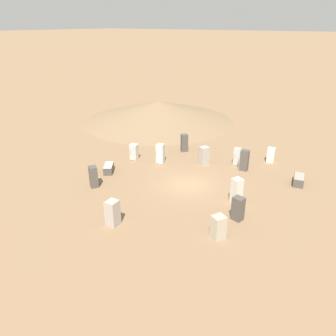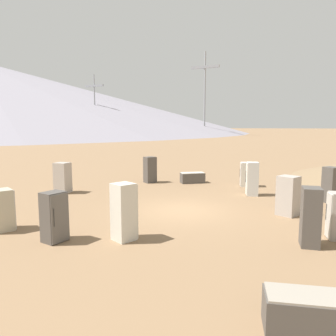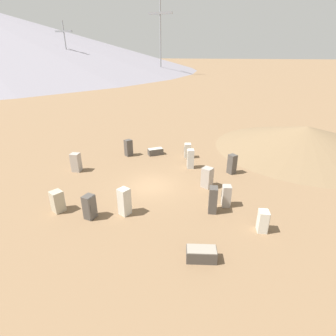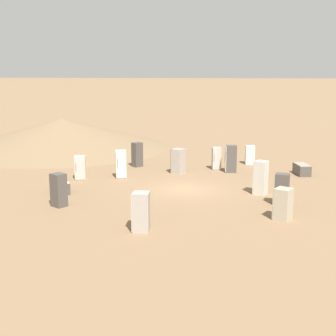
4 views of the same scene
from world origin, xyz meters
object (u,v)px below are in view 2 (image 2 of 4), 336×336
Objects in this scene: discarded_fridge_9 at (54,217)px; discarded_fridge_13 at (252,179)px; power_pylon_1 at (95,117)px; power_pylon_0 at (205,110)px; discarded_fridge_5 at (150,170)px; discarded_fridge_12 at (63,178)px; discarded_fridge_2 at (246,174)px; discarded_fridge_11 at (308,313)px; discarded_fridge_0 at (288,196)px; discarded_fridge_7 at (2,210)px; discarded_fridge_10 at (331,185)px; discarded_fridge_6 at (310,217)px; discarded_fridge_4 at (192,178)px; discarded_fridge_1 at (124,212)px.

discarded_fridge_13 is at bearing 165.20° from discarded_fridge_9.
power_pylon_0 is at bearing 37.79° from power_pylon_1.
discarded_fridge_9 is at bearing -47.06° from discarded_fridge_5.
discarded_fridge_5 reaches higher than discarded_fridge_12.
discarded_fridge_11 is (3.74, -14.44, -0.40)m from discarded_fridge_2.
discarded_fridge_0 is 9.47m from discarded_fridge_9.
discarded_fridge_10 is (11.28, 9.67, 0.13)m from discarded_fridge_7.
discarded_fridge_9 is 0.96× the size of discarded_fridge_11.
discarded_fridge_12 reaches higher than discarded_fridge_9.
discarded_fridge_6 is at bearing -13.06° from discarded_fridge_11.
discarded_fridge_4 is at bearing -171.35° from discarded_fridge_9.
discarded_fridge_12 is at bearing -155.03° from discarded_fridge_0.
discarded_fridge_5 is at bearing 73.94° from discarded_fridge_4.
discarded_fridge_9 is 11.09m from discarded_fridge_13.
power_pylon_1 reaches higher than discarded_fridge_13.
discarded_fridge_13 is (70.22, -82.91, -6.00)m from power_pylon_1.
power_pylon_1 is at bearing 24.66° from discarded_fridge_11.
discarded_fridge_2 is at bearing -168.56° from discarded_fridge_10.
discarded_fridge_1 reaches higher than discarded_fridge_2.
discarded_fridge_0 is at bearing -169.66° from discarded_fridge_4.
discarded_fridge_13 is (2.78, 8.94, -0.04)m from discarded_fridge_1.
discarded_fridge_5 is (-2.68, -1.01, 0.52)m from discarded_fridge_4.
power_pylon_0 is at bearing 130.39° from discarded_fridge_7.
power_pylon_0 is 112.77m from discarded_fridge_2.
discarded_fridge_11 reaches higher than discarded_fridge_4.
power_pylon_1 is 13.32× the size of discarded_fridge_9.
discarded_fridge_0 is at bearing -71.14° from power_pylon_0.
power_pylon_0 reaches higher than discarded_fridge_0.
power_pylon_0 is 122.83m from discarded_fridge_7.
discarded_fridge_1 is at bearing -74.11° from power_pylon_0.
power_pylon_1 is 12.41× the size of discarded_fridge_10.
power_pylon_0 is 123.60m from discarded_fridge_9.
discarded_fridge_2 is 5.42m from discarded_fridge_10.
discarded_fridge_7 is at bearing -121.59° from discarded_fridge_0.
discarded_fridge_13 reaches higher than discarded_fridge_5.
discarded_fridge_5 reaches higher than discarded_fridge_0.
power_pylon_1 is 106.38m from discarded_fridge_2.
discarded_fridge_0 is 0.92× the size of discarded_fridge_13.
discarded_fridge_2 is 11.10m from discarded_fridge_12.
discarded_fridge_12 is at bearing 139.67° from discarded_fridge_7.
discarded_fridge_10 is (0.93, 6.89, -0.05)m from discarded_fridge_6.
discarded_fridge_10 is at bearing -17.59° from discarded_fridge_11.
discarded_fridge_6 is at bearing 41.69° from discarded_fridge_7.
power_pylon_0 is at bearing 98.51° from discarded_fridge_12.
discarded_fridge_4 is at bearing -156.29° from discarded_fridge_10.
discarded_fridge_2 is 0.83× the size of discarded_fridge_13.
discarded_fridge_6 is (0.87, -3.59, 0.10)m from discarded_fridge_0.
discarded_fridge_5 is 7.16m from discarded_fridge_13.
discarded_fridge_11 is at bearing 170.18° from discarded_fridge_4.
discarded_fridge_6 is at bearing 42.18° from discarded_fridge_1.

